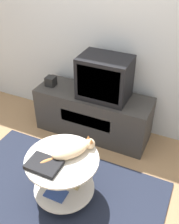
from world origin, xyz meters
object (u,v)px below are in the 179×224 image
(speaker, at_px, (51,81))
(dvd_box, at_px, (44,165))
(tv, at_px, (105,78))
(cat, at_px, (72,150))

(speaker, height_order, dvd_box, speaker)
(tv, height_order, cat, tv)
(tv, xyz_separation_m, cat, (0.09, -0.91, -0.22))
(tv, distance_m, dvd_box, 1.16)
(tv, height_order, dvd_box, tv)
(dvd_box, bearing_deg, speaker, 118.89)
(tv, bearing_deg, speaker, -177.23)
(tv, distance_m, cat, 0.94)
(cat, bearing_deg, dvd_box, -176.97)
(cat, bearing_deg, tv, 42.07)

